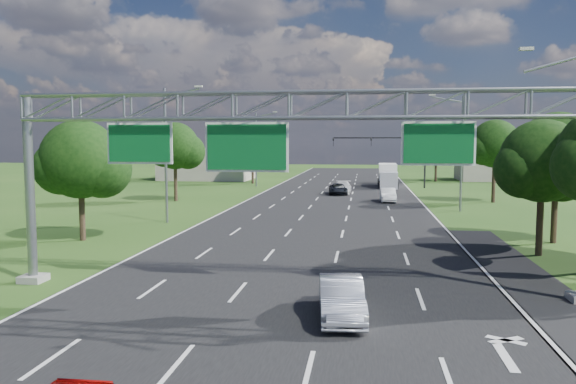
% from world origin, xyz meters
% --- Properties ---
extents(ground, '(220.00, 220.00, 0.00)m').
position_xyz_m(ground, '(0.00, 30.00, 0.00)').
color(ground, '#224615').
rests_on(ground, ground).
extents(road, '(18.00, 180.00, 0.02)m').
position_xyz_m(road, '(0.00, 30.00, 0.00)').
color(road, black).
rests_on(road, ground).
extents(road_flare, '(3.00, 30.00, 0.02)m').
position_xyz_m(road_flare, '(10.20, 14.00, 0.00)').
color(road_flare, black).
rests_on(road_flare, ground).
extents(sign_gantry, '(23.50, 1.00, 9.56)m').
position_xyz_m(sign_gantry, '(0.33, 12.00, 6.89)').
color(sign_gantry, gray).
rests_on(sign_gantry, ground).
extents(traffic_signal, '(12.21, 0.24, 7.00)m').
position_xyz_m(traffic_signal, '(7.48, 65.00, 5.17)').
color(traffic_signal, black).
rests_on(traffic_signal, ground).
extents(streetlight_l_near, '(2.97, 0.22, 10.16)m').
position_xyz_m(streetlight_l_near, '(-11.30, 30.00, 5.58)').
color(streetlight_l_near, gray).
rests_on(streetlight_l_near, ground).
extents(streetlight_l_far, '(2.97, 0.22, 10.16)m').
position_xyz_m(streetlight_l_far, '(-11.30, 65.00, 5.58)').
color(streetlight_l_far, gray).
rests_on(streetlight_l_far, ground).
extents(streetlight_r_mid, '(2.97, 0.22, 10.16)m').
position_xyz_m(streetlight_r_mid, '(11.30, 40.00, 5.58)').
color(streetlight_r_mid, gray).
rests_on(streetlight_r_mid, ground).
extents(tree_verge_la, '(5.76, 4.80, 7.40)m').
position_xyz_m(tree_verge_la, '(-13.92, 22.04, 4.76)').
color(tree_verge_la, '#2D2116').
rests_on(tree_verge_la, ground).
extents(tree_verge_lb, '(5.76, 4.80, 8.06)m').
position_xyz_m(tree_verge_lb, '(-15.92, 45.04, 5.41)').
color(tree_verge_lb, '#2D2116').
rests_on(tree_verge_lb, ground).
extents(tree_verge_lc, '(5.76, 4.80, 7.62)m').
position_xyz_m(tree_verge_lc, '(-12.92, 70.04, 4.98)').
color(tree_verge_lc, '#2D2116').
rests_on(tree_verge_lc, ground).
extents(tree_verge_rd, '(5.76, 4.80, 8.28)m').
position_xyz_m(tree_verge_rd, '(16.08, 48.04, 5.63)').
color(tree_verge_rd, '#2D2116').
rests_on(tree_verge_rd, ground).
extents(tree_verge_re, '(5.76, 4.80, 7.84)m').
position_xyz_m(tree_verge_re, '(14.08, 78.04, 5.20)').
color(tree_verge_re, '#2D2116').
rests_on(tree_verge_re, ground).
extents(building_left, '(14.00, 10.00, 5.00)m').
position_xyz_m(building_left, '(-22.00, 78.00, 2.50)').
color(building_left, '#9E9484').
rests_on(building_left, ground).
extents(building_right, '(12.00, 9.00, 4.00)m').
position_xyz_m(building_right, '(24.00, 82.00, 2.00)').
color(building_right, '#9E9484').
rests_on(building_right, ground).
extents(silver_sedan, '(1.90, 4.36, 1.40)m').
position_xyz_m(silver_sedan, '(2.47, 8.79, 0.70)').
color(silver_sedan, silver).
rests_on(silver_sedan, ground).
extents(car_queue_a, '(2.13, 5.00, 1.44)m').
position_xyz_m(car_queue_a, '(0.60, 55.62, 0.72)').
color(car_queue_a, silver).
rests_on(car_queue_a, ground).
extents(car_queue_b, '(2.42, 4.67, 1.26)m').
position_xyz_m(car_queue_b, '(0.18, 54.48, 0.63)').
color(car_queue_b, black).
rests_on(car_queue_b, ground).
extents(car_queue_d, '(1.60, 4.27, 1.39)m').
position_xyz_m(car_queue_d, '(5.55, 47.20, 0.70)').
color(car_queue_d, white).
rests_on(car_queue_d, ground).
extents(box_truck, '(2.51, 8.21, 3.10)m').
position_xyz_m(box_truck, '(6.29, 66.47, 1.49)').
color(box_truck, white).
rests_on(box_truck, ground).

